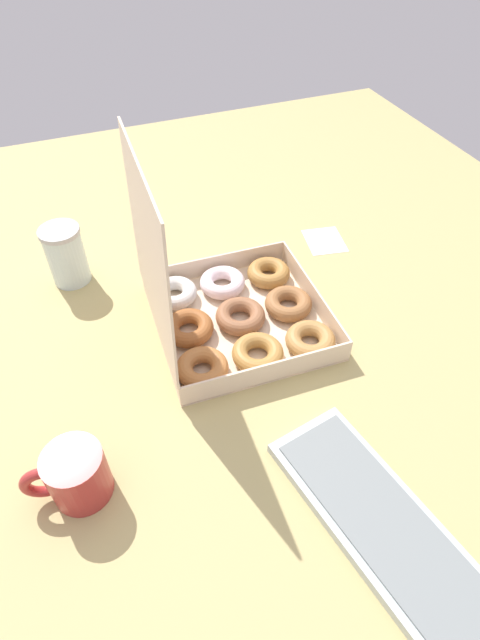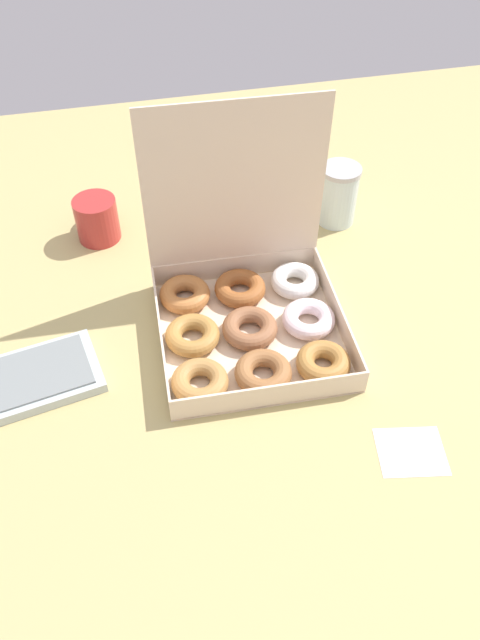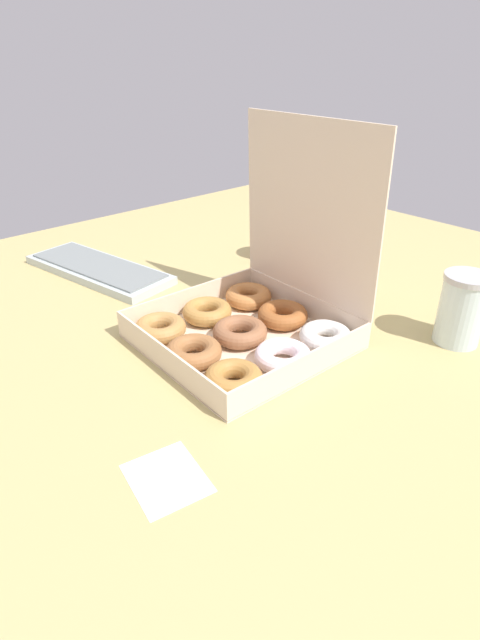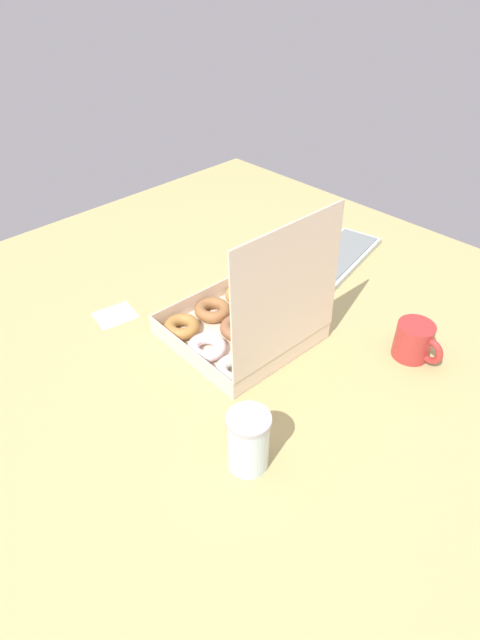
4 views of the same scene
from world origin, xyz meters
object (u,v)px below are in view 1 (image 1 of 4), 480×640
Objects in this scene: glass_jar at (66,255)px; donut_box at (231,310)px; coffee_mug at (75,475)px; keyboard at (385,528)px.

donut_box is at bearing -133.59° from glass_jar.
glass_jar reaches higher than coffee_mug.
keyboard is 77.87cm from glass_jar.
coffee_mug is (-23.77, 32.47, 0.57)cm from donut_box.
coffee_mug is 0.96× the size of glass_jar.
glass_jar is (49.18, -5.76, 1.83)cm from coffee_mug.
donut_box reaches higher than glass_jar.
donut_box is 45.65cm from keyboard.
glass_jar is at bearing 24.64° from keyboard.
keyboard is at bearing -172.84° from donut_box.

